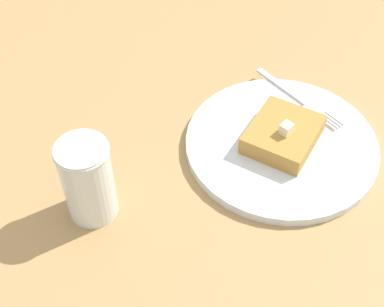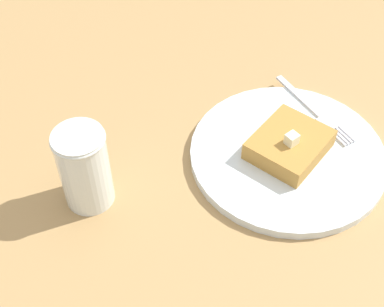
{
  "view_description": "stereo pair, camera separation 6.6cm",
  "coord_description": "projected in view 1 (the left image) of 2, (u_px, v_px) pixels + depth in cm",
  "views": [
    {
      "loc": [
        36.52,
        -30.63,
        55.71
      ],
      "look_at": [
        3.66,
        -1.14,
        6.87
      ],
      "focal_mm": 50.0,
      "sensor_mm": 36.0,
      "label": 1
    },
    {
      "loc": [
        40.53,
        -25.43,
        55.71
      ],
      "look_at": [
        3.66,
        -1.14,
        6.87
      ],
      "focal_mm": 50.0,
      "sensor_mm": 36.0,
      "label": 2
    }
  ],
  "objects": [
    {
      "name": "syrup_jar",
      "position": [
        88.0,
        184.0,
        0.62
      ],
      "size": [
        6.28,
        6.28,
        11.02
      ],
      "color": "#57290E",
      "rests_on": "table_surface"
    },
    {
      "name": "plate",
      "position": [
        281.0,
        144.0,
        0.72
      ],
      "size": [
        25.84,
        25.84,
        1.29
      ],
      "color": "silver",
      "rests_on": "table_surface"
    },
    {
      "name": "fork",
      "position": [
        302.0,
        101.0,
        0.77
      ],
      "size": [
        16.05,
        2.4,
        0.36
      ],
      "color": "silver",
      "rests_on": "plate"
    },
    {
      "name": "butter_pat_primary",
      "position": [
        286.0,
        129.0,
        0.68
      ],
      "size": [
        1.48,
        1.62,
        1.51
      ],
      "primitive_type": "cube",
      "rotation": [
        0.0,
        0.0,
        1.66
      ],
      "color": "#F1EFCA",
      "rests_on": "toast_slice_center"
    },
    {
      "name": "toast_slice_center",
      "position": [
        283.0,
        134.0,
        0.71
      ],
      "size": [
        10.98,
        11.87,
        2.65
      ],
      "primitive_type": "cube",
      "rotation": [
        0.0,
        0.0,
        0.32
      ],
      "color": "#B27F37",
      "rests_on": "plate"
    },
    {
      "name": "table_surface",
      "position": [
        180.0,
        163.0,
        0.72
      ],
      "size": [
        126.71,
        126.71,
        2.37
      ],
      "primitive_type": "cube",
      "color": "#A9824F",
      "rests_on": "ground"
    }
  ]
}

